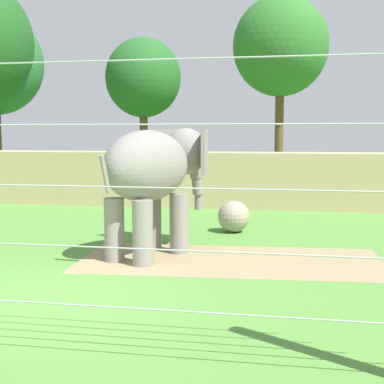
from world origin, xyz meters
The scene contains 7 objects.
ground_plane centered at (0.00, 0.00, 0.00)m, with size 120.00×120.00×0.00m, color #518938.
dirt_patch centered at (2.78, 3.33, 0.00)m, with size 6.80×3.16×0.01m, color #937F5B.
embankment_wall centered at (0.00, 12.55, 1.07)m, with size 36.00×1.80×2.13m, color tan.
elephant centered at (0.95, 3.62, 1.98)m, with size 2.44×3.84×2.99m.
enrichment_ball centered at (2.46, 6.89, 0.46)m, with size 0.92×0.92×0.92m, color gray.
tree_far_left centered at (-3.83, 19.90, 5.80)m, with size 4.03×4.03×7.96m.
tree_left_of_centre centered at (3.40, 19.78, 7.23)m, with size 4.81×4.81×9.80m.
Camera 1 is at (4.11, -8.74, 2.84)m, focal length 51.06 mm.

